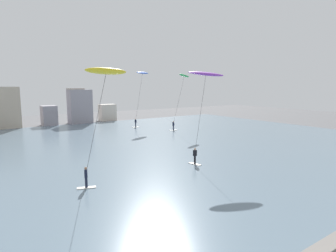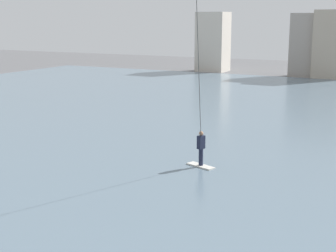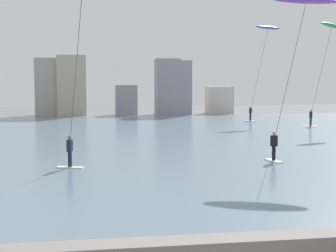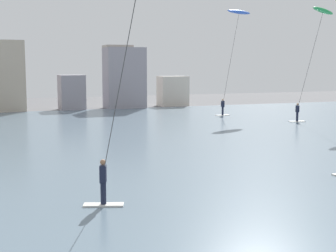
{
  "view_description": "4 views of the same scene",
  "coord_description": "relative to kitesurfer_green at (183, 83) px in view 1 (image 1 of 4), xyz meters",
  "views": [
    {
      "loc": [
        -10.96,
        -1.7,
        7.72
      ],
      "look_at": [
        0.65,
        15.06,
        4.85
      ],
      "focal_mm": 30.07,
      "sensor_mm": 36.0,
      "label": 1
    },
    {
      "loc": [
        4.4,
        -1.65,
        6.71
      ],
      "look_at": [
        -3.06,
        12.73,
        3.23
      ],
      "focal_mm": 53.76,
      "sensor_mm": 36.0,
      "label": 2
    },
    {
      "loc": [
        -3.35,
        -6.62,
        4.55
      ],
      "look_at": [
        0.27,
        16.37,
        2.38
      ],
      "focal_mm": 52.76,
      "sensor_mm": 36.0,
      "label": 3
    },
    {
      "loc": [
        -8.23,
        2.33,
        4.97
      ],
      "look_at": [
        -3.02,
        15.9,
        3.17
      ],
      "focal_mm": 51.87,
      "sensor_mm": 36.0,
      "label": 4
    }
  ],
  "objects": [
    {
      "name": "water_bay",
      "position": [
        -18.35,
        -6.06,
        -8.22
      ],
      "size": [
        84.0,
        52.0,
        0.1
      ],
      "primitive_type": "cube",
      "color": "slate",
      "rests_on": "ground"
    },
    {
      "name": "far_shore_buildings",
      "position": [
        -21.31,
        21.58,
        -4.8
      ],
      "size": [
        38.14,
        5.01,
        7.67
      ],
      "color": "beige",
      "rests_on": "ground"
    },
    {
      "name": "kitesurfer_green",
      "position": [
        0.0,
        0.0,
        0.0
      ],
      "size": [
        3.1,
        2.73,
        9.83
      ],
      "color": "silver",
      "rests_on": "water_bay"
    },
    {
      "name": "kitesurfer_blue",
      "position": [
        -2.53,
        9.36,
        1.28
      ],
      "size": [
        4.73,
        2.64,
        10.42
      ],
      "color": "silver",
      "rests_on": "water_bay"
    },
    {
      "name": "kitesurfer_purple",
      "position": [
        -9.88,
        -16.51,
        0.11
      ],
      "size": [
        4.26,
        3.07,
        9.25
      ],
      "color": "silver",
      "rests_on": "water_bay"
    },
    {
      "name": "kitesurfer_yellow",
      "position": [
        -22.08,
        -19.95,
        -0.55
      ],
      "size": [
        2.95,
        3.67,
        8.96
      ],
      "color": "silver",
      "rests_on": "water_bay"
    }
  ]
}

